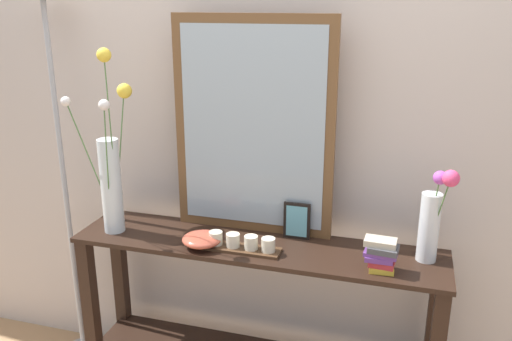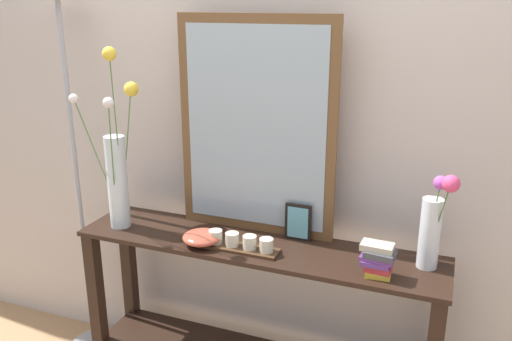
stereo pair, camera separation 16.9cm
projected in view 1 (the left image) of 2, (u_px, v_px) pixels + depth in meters
wall_back at (275, 104)px, 2.30m from camera, size 6.40×0.08×2.70m
console_table at (256, 309)px, 2.30m from camera, size 1.55×0.34×0.81m
mirror_leaning at (253, 128)px, 2.20m from camera, size 0.69×0.03×0.92m
tall_vase_left at (111, 172)px, 2.25m from camera, size 0.23×0.24×0.79m
vase_right at (432, 219)px, 2.01m from camera, size 0.12×0.13×0.39m
candle_tray at (242, 244)px, 2.14m from camera, size 0.32×0.09×0.07m
picture_frame_small at (297, 221)px, 2.23m from camera, size 0.11×0.01×0.16m
decorative_bowl at (202, 239)px, 2.17m from camera, size 0.16×0.16×0.06m
book_stack at (381, 254)px, 1.97m from camera, size 0.13×0.09×0.13m
floor_lamp at (56, 114)px, 2.41m from camera, size 0.24×0.24×1.91m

